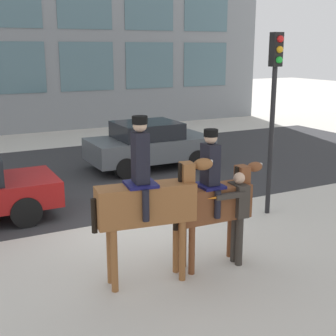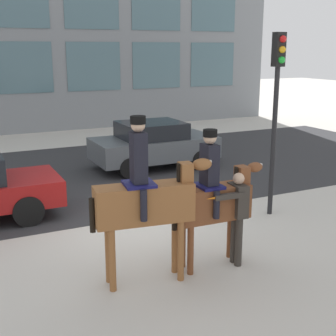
% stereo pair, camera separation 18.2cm
% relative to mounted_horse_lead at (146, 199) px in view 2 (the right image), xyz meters
% --- Properties ---
extents(ground_plane, '(80.00, 80.00, 0.00)m').
position_rel_mounted_horse_lead_xyz_m(ground_plane, '(0.65, 2.32, -1.42)').
color(ground_plane, beige).
extents(road_surface, '(25.71, 8.50, 0.01)m').
position_rel_mounted_horse_lead_xyz_m(road_surface, '(0.65, 7.07, -1.42)').
color(road_surface, '#2D2D30').
rests_on(road_surface, ground_plane).
extents(mounted_horse_lead, '(2.02, 0.66, 2.75)m').
position_rel_mounted_horse_lead_xyz_m(mounted_horse_lead, '(0.00, 0.00, 0.00)').
color(mounted_horse_lead, brown).
rests_on(mounted_horse_lead, ground_plane).
extents(mounted_horse_companion, '(1.76, 0.65, 2.45)m').
position_rel_mounted_horse_lead_xyz_m(mounted_horse_companion, '(1.28, 0.03, -0.18)').
color(mounted_horse_companion, brown).
rests_on(mounted_horse_companion, ground_plane).
extents(pedestrian_bystander, '(0.85, 0.43, 1.68)m').
position_rel_mounted_horse_lead_xyz_m(pedestrian_bystander, '(1.67, -0.12, -0.43)').
color(pedestrian_bystander, '#332D28').
rests_on(pedestrian_bystander, ground_plane).
extents(street_car_far_lane, '(3.91, 1.99, 1.48)m').
position_rel_mounted_horse_lead_xyz_m(street_car_far_lane, '(3.23, 6.92, -0.65)').
color(street_car_far_lane, '#51565B').
rests_on(street_car_far_lane, ground_plane).
extents(traffic_light, '(0.24, 0.29, 4.08)m').
position_rel_mounted_horse_lead_xyz_m(traffic_light, '(3.87, 1.72, 1.31)').
color(traffic_light, black).
rests_on(traffic_light, ground_plane).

